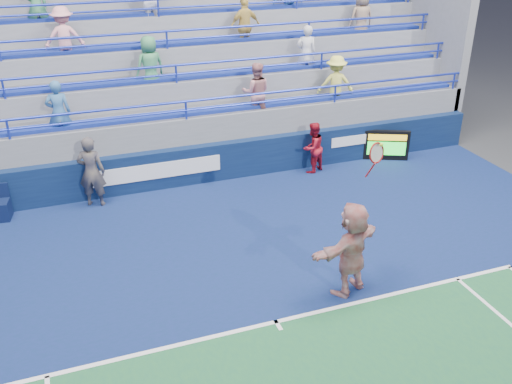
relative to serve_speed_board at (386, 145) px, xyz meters
name	(u,v)px	position (x,y,z in m)	size (l,w,h in m)	color
ground	(276,323)	(-6.08, -6.13, -0.48)	(120.00, 120.00, 0.00)	#333538
sponsor_wall	(191,166)	(-6.08, 0.37, 0.07)	(18.00, 0.32, 1.10)	#0A193C
bleacher_stand	(161,94)	(-6.08, 4.14, 1.07)	(18.00, 5.61, 6.13)	slate
serve_speed_board	(386,145)	(0.00, 0.00, 0.00)	(1.32, 0.69, 0.95)	black
tennis_player	(352,249)	(-4.32, -5.68, 0.52)	(1.93, 1.26, 3.19)	silver
line_judge	(92,172)	(-8.78, -0.06, 0.48)	(0.70, 0.46, 1.91)	#121733
ball_girl	(313,148)	(-2.53, -0.05, 0.28)	(0.74, 0.58, 1.52)	#A31221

